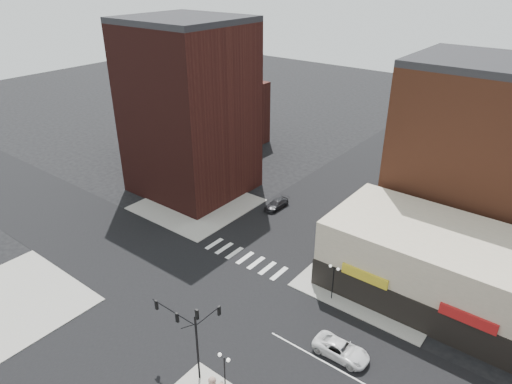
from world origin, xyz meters
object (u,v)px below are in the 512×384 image
Objects in this scene: street_lamp_se_a at (224,365)px; dark_sedan_north at (276,204)px; white_suv at (341,350)px; traffic_signal at (191,327)px; street_lamp_ne at (334,274)px.

dark_sedan_north is (-15.50, 28.90, -2.65)m from street_lamp_se_a.
street_lamp_se_a reaches higher than white_suv.
traffic_signal is 1.76× the size of dark_sedan_north.
street_lamp_se_a reaches higher than dark_sedan_north.
street_lamp_ne is 8.30m from white_suv.
dark_sedan_north is at bearing 141.98° from street_lamp_ne.
street_lamp_ne is at bearing 86.42° from street_lamp_se_a.
street_lamp_se_a is 32.91m from dark_sedan_north.
dark_sedan_north is at bearing 112.22° from traffic_signal.
traffic_signal reaches higher than street_lamp_se_a.
white_suv is (5.60, 9.58, -2.57)m from street_lamp_se_a.
traffic_signal is 4.12m from street_lamp_se_a.
traffic_signal is 31.34m from dark_sedan_north.
street_lamp_se_a is 1.00× the size of street_lamp_ne.
dark_sedan_north is at bearing 46.71° from white_suv.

